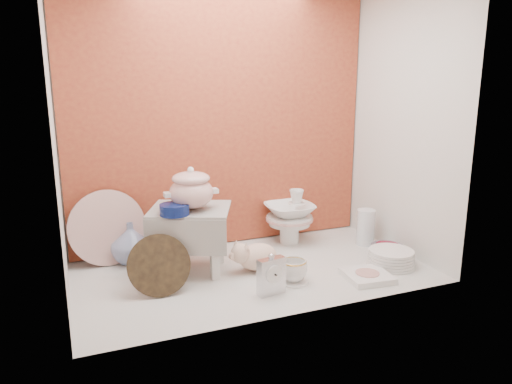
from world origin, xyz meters
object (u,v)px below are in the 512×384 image
gold_rim_teacup (293,270)px  porcelain_tower (289,217)px  mantel_clock (271,274)px  plush_pig (258,256)px  dinner_plate_stack (391,258)px  crystal_bowl (387,250)px  soup_tureen (191,188)px  floral_platter (107,228)px  step_stool (191,239)px  blue_white_vase (131,243)px

gold_rim_teacup → porcelain_tower: (0.24, 0.54, 0.10)m
mantel_clock → plush_pig: size_ratio=0.74×
dinner_plate_stack → porcelain_tower: bearing=122.4°
porcelain_tower → crystal_bowl: bearing=-43.3°
soup_tureen → porcelain_tower: bearing=19.5°
floral_platter → plush_pig: size_ratio=1.55×
floral_platter → mantel_clock: 0.95m
step_stool → porcelain_tower: 0.69m
step_stool → dinner_plate_stack: size_ratio=1.55×
dinner_plate_stack → plush_pig: bearing=163.2°
floral_platter → plush_pig: bearing=-29.0°
blue_white_vase → porcelain_tower: porcelain_tower is taller
floral_platter → mantel_clock: size_ratio=2.09×
step_stool → porcelain_tower: bearing=39.9°
dinner_plate_stack → crystal_bowl: size_ratio=1.35×
plush_pig → dinner_plate_stack: plush_pig is taller
crystal_bowl → porcelain_tower: porcelain_tower is taller
soup_tureen → blue_white_vase: 0.51m
crystal_bowl → plush_pig: bearing=175.1°
porcelain_tower → floral_platter: bearing=176.8°
step_stool → crystal_bowl: 1.11m
gold_rim_teacup → porcelain_tower: porcelain_tower is taller
soup_tureen → dinner_plate_stack: 1.13m
floral_platter → gold_rim_teacup: size_ratio=3.03×
floral_platter → crystal_bowl: (1.48, -0.46, -0.17)m
dinner_plate_stack → soup_tureen: bearing=163.0°
mantel_clock → porcelain_tower: porcelain_tower is taller
step_stool → blue_white_vase: bearing=163.6°
crystal_bowl → soup_tureen: bearing=171.3°
soup_tureen → dinner_plate_stack: (1.00, -0.31, -0.40)m
soup_tureen → floral_platter: bearing=143.1°
plush_pig → crystal_bowl: 0.77m
mantel_clock → dinner_plate_stack: (0.74, 0.08, -0.05)m
soup_tureen → dinner_plate_stack: soup_tureen is taller
dinner_plate_stack → crystal_bowl: bearing=59.9°
floral_platter → mantel_clock: bearing=-45.7°
blue_white_vase → dinner_plate_stack: (1.28, -0.57, -0.07)m
floral_platter → blue_white_vase: (0.11, -0.03, -0.09)m
step_stool → soup_tureen: 0.28m
plush_pig → porcelain_tower: 0.49m
blue_white_vase → porcelain_tower: size_ratio=0.67×
floral_platter → blue_white_vase: floral_platter is taller
step_stool → plush_pig: bearing=0.1°
mantel_clock → crystal_bowl: mantel_clock is taller
step_stool → soup_tureen: (0.00, -0.03, 0.28)m
mantel_clock → blue_white_vase: bearing=119.7°
soup_tureen → plush_pig: bearing=-17.5°
mantel_clock → gold_rim_teacup: (0.15, 0.08, -0.03)m
floral_platter → gold_rim_teacup: bearing=-36.3°
plush_pig → porcelain_tower: porcelain_tower is taller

